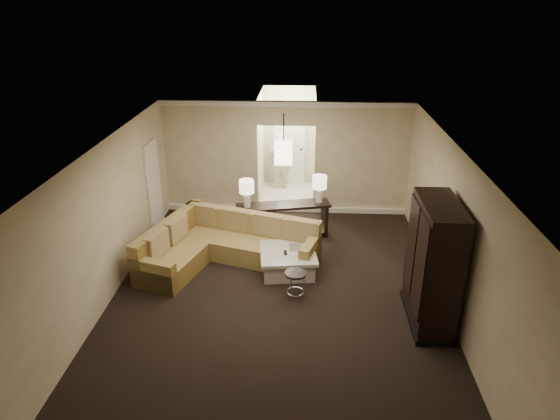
# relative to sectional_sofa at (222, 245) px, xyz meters

# --- Properties ---
(ground) EXTENTS (8.00, 8.00, 0.00)m
(ground) POSITION_rel_sectional_sofa_xyz_m (1.19, -1.33, -0.36)
(ground) COLOR black
(ground) RESTS_ON ground
(wall_back) EXTENTS (6.00, 0.04, 2.80)m
(wall_back) POSITION_rel_sectional_sofa_xyz_m (1.19, 2.67, 1.04)
(wall_back) COLOR beige
(wall_back) RESTS_ON ground
(wall_front) EXTENTS (6.00, 0.04, 2.80)m
(wall_front) POSITION_rel_sectional_sofa_xyz_m (1.19, -5.33, 1.04)
(wall_front) COLOR beige
(wall_front) RESTS_ON ground
(wall_left) EXTENTS (0.04, 8.00, 2.80)m
(wall_left) POSITION_rel_sectional_sofa_xyz_m (-1.81, -1.33, 1.04)
(wall_left) COLOR beige
(wall_left) RESTS_ON ground
(wall_right) EXTENTS (0.04, 8.00, 2.80)m
(wall_right) POSITION_rel_sectional_sofa_xyz_m (4.19, -1.33, 1.04)
(wall_right) COLOR beige
(wall_right) RESTS_ON ground
(ceiling) EXTENTS (6.00, 8.00, 0.02)m
(ceiling) POSITION_rel_sectional_sofa_xyz_m (1.19, -1.33, 2.44)
(ceiling) COLOR silver
(ceiling) RESTS_ON wall_back
(crown_molding) EXTENTS (6.00, 0.10, 0.12)m
(crown_molding) POSITION_rel_sectional_sofa_xyz_m (1.19, 2.62, 2.37)
(crown_molding) COLOR white
(crown_molding) RESTS_ON wall_back
(baseboard) EXTENTS (6.00, 0.10, 0.12)m
(baseboard) POSITION_rel_sectional_sofa_xyz_m (1.19, 2.62, -0.30)
(baseboard) COLOR white
(baseboard) RESTS_ON ground
(side_door) EXTENTS (0.05, 0.90, 2.10)m
(side_door) POSITION_rel_sectional_sofa_xyz_m (-1.78, 1.47, 0.69)
(side_door) COLOR white
(side_door) RESTS_ON ground
(foyer) EXTENTS (1.44, 2.02, 2.80)m
(foyer) POSITION_rel_sectional_sofa_xyz_m (1.19, 4.01, 0.94)
(foyer) COLOR silver
(foyer) RESTS_ON ground
(sectional_sofa) EXTENTS (3.60, 2.59, 0.91)m
(sectional_sofa) POSITION_rel_sectional_sofa_xyz_m (0.00, 0.00, 0.00)
(sectional_sofa) COLOR brown
(sectional_sofa) RESTS_ON ground
(coffee_table) EXTENTS (1.21, 1.21, 0.46)m
(coffee_table) POSITION_rel_sectional_sofa_xyz_m (1.36, -0.33, -0.14)
(coffee_table) COLOR silver
(coffee_table) RESTS_ON ground
(console_table) EXTENTS (2.14, 0.92, 0.81)m
(console_table) POSITION_rel_sectional_sofa_xyz_m (1.20, 1.17, 0.12)
(console_table) COLOR black
(console_table) RESTS_ON ground
(armoire) EXTENTS (0.64, 1.49, 2.15)m
(armoire) POSITION_rel_sectional_sofa_xyz_m (3.78, -1.79, 0.66)
(armoire) COLOR black
(armoire) RESTS_ON ground
(drink_table) EXTENTS (0.40, 0.40, 0.49)m
(drink_table) POSITION_rel_sectional_sofa_xyz_m (1.53, -1.22, -0.01)
(drink_table) COLOR black
(drink_table) RESTS_ON ground
(table_lamp_left) EXTENTS (0.32, 0.32, 0.62)m
(table_lamp_left) POSITION_rel_sectional_sofa_xyz_m (0.41, 1.00, 0.86)
(table_lamp_left) COLOR white
(table_lamp_left) RESTS_ON console_table
(table_lamp_right) EXTENTS (0.32, 0.32, 0.62)m
(table_lamp_right) POSITION_rel_sectional_sofa_xyz_m (1.98, 1.35, 0.86)
(table_lamp_right) COLOR white
(table_lamp_right) RESTS_ON console_table
(pendant_light) EXTENTS (0.38, 0.38, 1.09)m
(pendant_light) POSITION_rel_sectional_sofa_xyz_m (1.19, 1.37, 1.59)
(pendant_light) COLOR black
(pendant_light) RESTS_ON ceiling
(person) EXTENTS (0.68, 0.50, 1.77)m
(person) POSITION_rel_sectional_sofa_xyz_m (0.93, 4.27, 0.52)
(person) COLOR beige
(person) RESTS_ON ground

